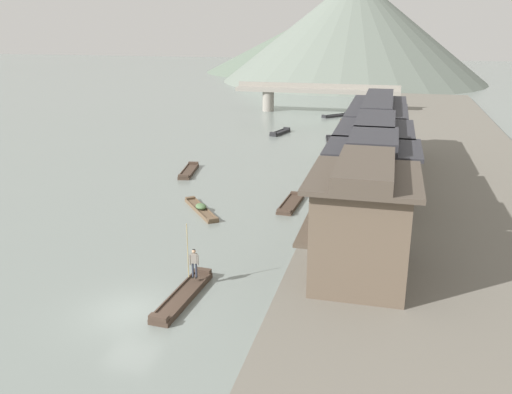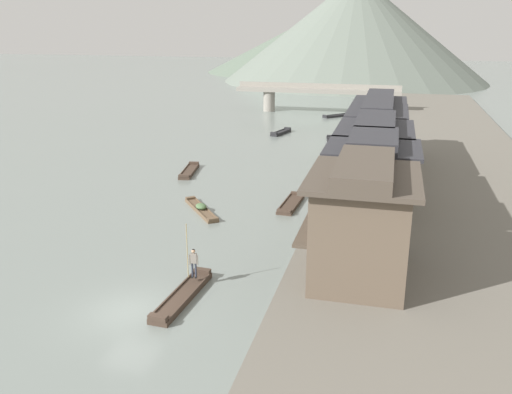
{
  "view_description": "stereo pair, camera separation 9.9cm",
  "coord_description": "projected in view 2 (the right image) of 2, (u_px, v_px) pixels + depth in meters",
  "views": [
    {
      "loc": [
        11.6,
        -20.79,
        13.23
      ],
      "look_at": [
        3.1,
        12.81,
        2.07
      ],
      "focal_mm": 37.86,
      "sensor_mm": 36.0,
      "label": 1
    },
    {
      "loc": [
        11.69,
        -20.77,
        13.23
      ],
      "look_at": [
        3.1,
        12.81,
        2.07
      ],
      "focal_mm": 37.86,
      "sensor_mm": 36.0,
      "label": 2
    }
  ],
  "objects": [
    {
      "name": "house_waterfront_second",
      "position": [
        371.0,
        185.0,
        33.03
      ],
      "size": [
        5.9,
        5.62,
        6.14
      ],
      "color": "gray",
      "rests_on": "riverbank_right"
    },
    {
      "name": "hill_far_centre",
      "position": [
        355.0,
        29.0,
        127.48
      ],
      "size": [
        62.15,
        62.15,
        24.05
      ],
      "primitive_type": "cone",
      "color": "slate",
      "rests_on": "ground"
    },
    {
      "name": "house_waterfront_far",
      "position": [
        379.0,
        124.0,
        53.05
      ],
      "size": [
        5.25,
        5.7,
        6.14
      ],
      "color": "brown",
      "rests_on": "riverbank_right"
    },
    {
      "name": "ground_plane",
      "position": [
        128.0,
        312.0,
        25.97
      ],
      "size": [
        400.0,
        400.0,
        0.0
      ],
      "primitive_type": "plane",
      "color": "gray"
    },
    {
      "name": "boat_moored_nearest",
      "position": [
        345.0,
        124.0,
        73.31
      ],
      "size": [
        1.74,
        5.6,
        0.5
      ],
      "color": "brown",
      "rests_on": "ground"
    },
    {
      "name": "house_waterfront_narrow",
      "position": [
        376.0,
        138.0,
        46.68
      ],
      "size": [
        5.31,
        8.17,
        6.14
      ],
      "color": "gray",
      "rests_on": "riverbank_right"
    },
    {
      "name": "boat_moored_second",
      "position": [
        331.0,
        140.0,
        63.75
      ],
      "size": [
        1.46,
        4.04,
        0.34
      ],
      "color": "#232326",
      "rests_on": "ground"
    },
    {
      "name": "house_waterfront_tall",
      "position": [
        373.0,
        161.0,
        38.82
      ],
      "size": [
        5.61,
        7.72,
        6.14
      ],
      "color": "#7F705B",
      "rests_on": "riverbank_right"
    },
    {
      "name": "boat_moored_third",
      "position": [
        331.0,
        149.0,
        58.81
      ],
      "size": [
        1.42,
        5.31,
        0.52
      ],
      "color": "brown",
      "rests_on": "ground"
    },
    {
      "name": "boat_moored_far",
      "position": [
        337.0,
        116.0,
        80.38
      ],
      "size": [
        4.0,
        4.15,
        0.44
      ],
      "color": "#232326",
      "rests_on": "ground"
    },
    {
      "name": "stone_bridge",
      "position": [
        317.0,
        94.0,
        83.21
      ],
      "size": [
        25.27,
        2.4,
        4.4
      ],
      "color": "gray",
      "rests_on": "ground"
    },
    {
      "name": "boat_crossing_west",
      "position": [
        291.0,
        204.0,
        41.08
      ],
      "size": [
        1.34,
        4.8,
        0.42
      ],
      "color": "#423328",
      "rests_on": "ground"
    },
    {
      "name": "riverbank_right",
      "position": [
        435.0,
        169.0,
        49.78
      ],
      "size": [
        18.0,
        110.0,
        0.8
      ],
      "primitive_type": "cube",
      "color": "#6B665B",
      "rests_on": "ground"
    },
    {
      "name": "house_waterfront_nearest",
      "position": [
        361.0,
        222.0,
        26.91
      ],
      "size": [
        5.67,
        6.9,
        6.14
      ],
      "color": "brown",
      "rests_on": "riverbank_right"
    },
    {
      "name": "boat_midriver_drifting",
      "position": [
        189.0,
        171.0,
        50.12
      ],
      "size": [
        1.87,
        5.11,
        0.46
      ],
      "color": "#423328",
      "rests_on": "ground"
    },
    {
      "name": "boat_foreground_poled",
      "position": [
        182.0,
        296.0,
        27.12
      ],
      "size": [
        1.34,
        5.55,
        0.5
      ],
      "color": "#423328",
      "rests_on": "ground"
    },
    {
      "name": "boat_upstream_distant",
      "position": [
        281.0,
        132.0,
        67.84
      ],
      "size": [
        1.95,
        4.18,
        0.53
      ],
      "color": "#232326",
      "rests_on": "ground"
    },
    {
      "name": "boatman_person",
      "position": [
        193.0,
        260.0,
        28.08
      ],
      "size": [
        0.56,
        0.29,
        3.04
      ],
      "color": "black",
      "rests_on": "boat_foreground_poled"
    },
    {
      "name": "boat_midriver_upstream",
      "position": [
        201.0,
        209.0,
        39.83
      ],
      "size": [
        4.07,
        4.84,
        0.59
      ],
      "color": "brown",
      "rests_on": "ground"
    },
    {
      "name": "hill_far_west",
      "position": [
        295.0,
        49.0,
        153.64
      ],
      "size": [
        49.73,
        49.73,
        12.48
      ],
      "primitive_type": "cone",
      "color": "#5B6B5B",
      "rests_on": "ground"
    }
  ]
}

